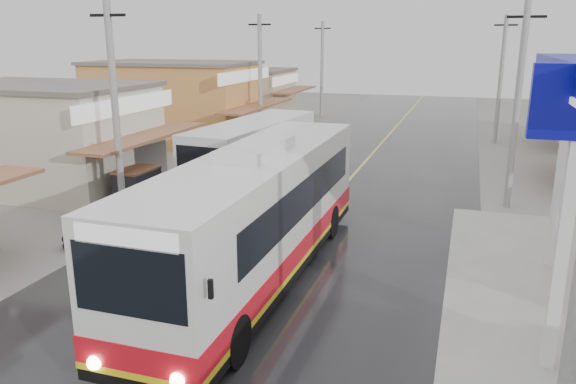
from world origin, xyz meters
name	(u,v)px	position (x,y,z in m)	size (l,w,h in m)	color
road	(338,193)	(0.00, 15.00, 0.01)	(12.00, 90.00, 0.02)	black
centre_line	(338,192)	(0.00, 15.00, 0.02)	(0.15, 90.00, 0.01)	#D8CC4C
shopfronts_left	(124,160)	(-13.00, 18.00, 0.00)	(11.00, 44.00, 5.20)	tan
utility_poles_left	(205,176)	(-7.00, 16.00, 0.00)	(1.60, 50.00, 8.00)	gray
utility_poles_right	(506,207)	(7.00, 15.00, 0.00)	(1.60, 36.00, 8.00)	gray
coach_bus	(258,215)	(-0.14, 5.44, 1.88)	(2.95, 12.52, 3.90)	silver
second_bus	(253,152)	(-3.93, 14.82, 1.62)	(3.30, 9.25, 3.01)	silver
cyclist	(189,211)	(-3.88, 8.39, 0.73)	(1.29, 2.19, 2.24)	black
tricycle_near	(137,184)	(-7.42, 10.67, 0.87)	(1.41, 2.06, 1.52)	#26262D
tyre_stack	(77,241)	(-6.63, 5.78, 0.23)	(0.91, 0.91, 0.46)	black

